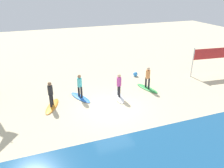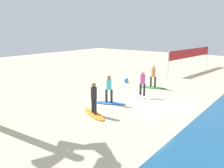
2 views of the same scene
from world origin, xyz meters
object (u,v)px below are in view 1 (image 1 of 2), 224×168
at_px(surfboard_white, 119,97).
at_px(surfboard_blue, 80,97).
at_px(surfboard_green, 147,88).
at_px(surfer_green, 148,76).
at_px(surfboard_orange, 52,106).
at_px(surfer_orange, 50,92).
at_px(surfer_blue, 80,84).
at_px(beach_ball, 135,74).
at_px(surfer_white, 119,84).

height_order(surfboard_white, surfboard_blue, same).
bearing_deg(surfboard_green, surfboard_white, -93.06).
xyz_separation_m(surfboard_green, surfer_green, (-0.00, 0.00, 0.99)).
bearing_deg(surfboard_green, surfer_green, 47.79).
height_order(surfboard_orange, surfer_orange, surfer_orange).
relative_size(surfboard_green, surfer_green, 1.28).
height_order(surfboard_green, surfer_blue, surfer_blue).
height_order(surfboard_green, beach_ball, beach_ball).
bearing_deg(beach_ball, surfer_blue, 24.08).
xyz_separation_m(surfboard_blue, surfboard_orange, (1.99, 0.59, 0.00)).
bearing_deg(surfer_orange, surfboard_orange, -90.00).
bearing_deg(surfboard_green, surfer_white, -93.06).
bearing_deg(surfer_white, surfboard_green, -167.42).
bearing_deg(surfer_orange, surfer_white, 177.21).
height_order(surfboard_green, surfer_orange, surfer_orange).
distance_m(surfboard_white, surfboard_orange, 4.54).
height_order(surfer_green, surfer_blue, same).
xyz_separation_m(surfer_white, surfer_blue, (2.54, -0.81, 0.00)).
bearing_deg(surfer_green, surfer_orange, 2.77).
xyz_separation_m(surfboard_blue, surfer_orange, (1.99, 0.59, 0.99)).
bearing_deg(surfboard_orange, surfer_blue, 129.81).
relative_size(surfboard_white, beach_ball, 5.44).
xyz_separation_m(surfer_blue, surfboard_orange, (1.99, 0.59, -0.99)).
distance_m(surfboard_blue, surfer_orange, 2.30).
bearing_deg(surfer_blue, surfer_green, 177.20).
height_order(surfer_blue, surfer_orange, same).
relative_size(surfboard_orange, surfer_orange, 1.28).
relative_size(surfboard_white, surfer_white, 1.28).
height_order(surfer_white, beach_ball, surfer_white).
xyz_separation_m(surfer_green, surfer_orange, (7.05, 0.34, 0.00)).
bearing_deg(surfer_white, surfer_orange, -2.79).
height_order(surfboard_white, surfer_blue, surfer_blue).
xyz_separation_m(surfboard_blue, surfer_blue, (0.00, 0.00, 0.99)).
xyz_separation_m(surfer_green, surfer_blue, (5.06, -0.25, 0.00)).
relative_size(surfer_white, surfboard_orange, 0.78).
bearing_deg(surfboard_white, surfer_white, 0.00).
bearing_deg(surfboard_blue, surfer_blue, -22.22).
relative_size(surfboard_blue, beach_ball, 5.44).
distance_m(surfboard_blue, surfer_blue, 0.99).
height_order(surfboard_white, surfer_white, surfer_white).
xyz_separation_m(surfboard_green, surfer_white, (2.52, 0.56, 0.99)).
relative_size(surfer_blue, surfer_orange, 1.00).
height_order(surfboard_orange, beach_ball, beach_ball).
bearing_deg(surfboard_white, surfboard_orange, -83.91).
xyz_separation_m(surfer_green, surfboard_orange, (7.05, 0.34, -0.99)).
relative_size(surfer_white, surfer_blue, 1.00).
height_order(surfboard_white, surfer_orange, surfer_orange).
distance_m(surfer_blue, surfer_orange, 2.08).
bearing_deg(surfboard_green, surfboard_orange, -102.87).
bearing_deg(surfboard_white, surfer_blue, -98.80).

